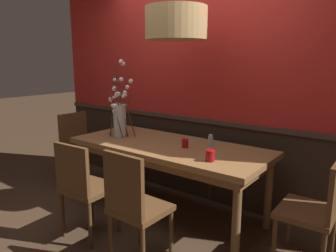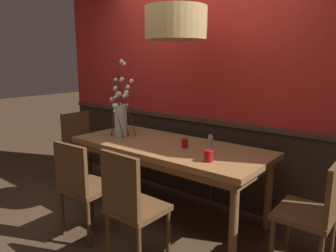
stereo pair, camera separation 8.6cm
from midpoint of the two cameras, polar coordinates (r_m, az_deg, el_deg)
The scene contains 14 objects.
ground_plane at distance 3.50m, azimuth 0.73°, elevation -15.35°, with size 24.00×24.00×0.00m, color #422D1E.
back_wall at distance 3.63m, azimuth 6.94°, elevation 9.27°, with size 4.49×0.14×2.91m.
dining_table at distance 3.25m, azimuth 0.76°, elevation -4.69°, with size 2.05×0.87×0.76m.
chair_far_side_left at distance 4.14m, azimuth 4.64°, elevation -3.21°, with size 0.42×0.38×0.94m.
chair_far_side_right at distance 3.79m, azimuth 12.78°, elevation -5.12°, with size 0.40×0.43×0.90m.
chair_head_east_end at distance 2.70m, azimuth 25.75°, elevation -13.22°, with size 0.41×0.46×0.89m.
chair_near_side_left at distance 2.98m, azimuth -14.27°, elevation -10.02°, with size 0.44×0.43×0.90m.
chair_near_side_right at distance 2.52m, azimuth -5.66°, elevation -13.57°, with size 0.41×0.40×0.93m.
chair_head_west_end at distance 4.34m, azimuth -14.59°, elevation -2.99°, with size 0.43×0.45×0.92m.
vase_with_blossoms at distance 3.55m, azimuth -7.75°, elevation 1.92°, with size 0.40×0.37×0.84m.
candle_holder_nearer_center at distance 3.09m, azimuth 3.78°, elevation -3.12°, with size 0.07×0.07×0.08m.
candle_holder_nearer_edge at distance 2.69m, azimuth 8.14°, elevation -5.31°, with size 0.08×0.08×0.10m.
condiment_bottle at distance 3.14m, azimuth 8.37°, elevation -2.72°, with size 0.05×0.05×0.12m.
pendant_lamp at distance 3.06m, azimuth 2.28°, elevation 17.88°, with size 0.57×0.57×1.13m.
Camera 2 is at (1.97, -2.42, 1.59)m, focal length 34.07 mm.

